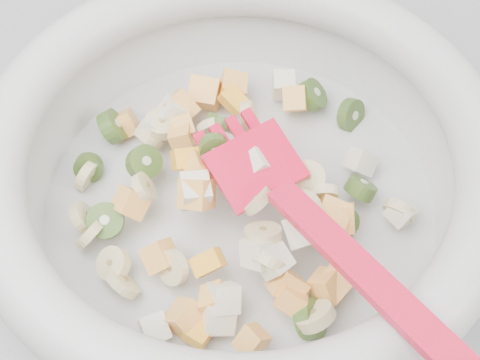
% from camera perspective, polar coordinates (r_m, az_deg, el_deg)
% --- Properties ---
extents(mixing_bowl, '(0.39, 0.38, 0.13)m').
position_cam_1_polar(mixing_bowl, '(0.53, 0.00, 0.62)').
color(mixing_bowl, '#B9B9B7').
rests_on(mixing_bowl, counter).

